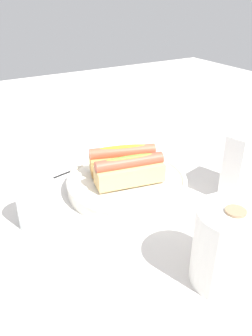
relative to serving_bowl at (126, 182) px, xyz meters
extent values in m
plane|color=beige|center=(-0.03, 0.00, -0.02)|extent=(2.40, 2.40, 0.00)
cylinder|color=silver|center=(0.00, 0.00, 0.00)|extent=(0.27, 0.27, 0.03)
torus|color=silver|center=(0.00, 0.00, 0.01)|extent=(0.27, 0.27, 0.01)
cube|color=tan|center=(-0.01, -0.03, 0.04)|extent=(0.16, 0.10, 0.04)
cylinder|color=#BC563D|center=(-0.01, -0.03, 0.06)|extent=(0.15, 0.07, 0.03)
ellipsoid|color=gold|center=(-0.01, -0.03, 0.08)|extent=(0.11, 0.05, 0.01)
cube|color=#DBB270|center=(0.01, 0.03, 0.04)|extent=(0.16, 0.08, 0.04)
cylinder|color=#B24C38|center=(0.01, 0.03, 0.06)|extent=(0.15, 0.05, 0.03)
ellipsoid|color=olive|center=(0.01, 0.03, 0.08)|extent=(0.11, 0.03, 0.01)
cylinder|color=white|center=(0.22, 0.02, 0.03)|extent=(0.07, 0.07, 0.09)
cylinder|color=silver|center=(0.22, 0.02, 0.01)|extent=(0.06, 0.06, 0.06)
cylinder|color=white|center=(0.00, 0.31, 0.05)|extent=(0.11, 0.11, 0.13)
cylinder|color=#997A5B|center=(0.00, 0.31, 0.11)|extent=(0.03, 0.03, 0.00)
cube|color=white|center=(-0.21, 0.14, 0.06)|extent=(0.12, 0.07, 0.15)
cylinder|color=black|center=(0.02, -0.16, -0.02)|extent=(0.22, 0.05, 0.01)
camera|label=1|loc=(0.34, 0.57, 0.39)|focal=36.10mm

